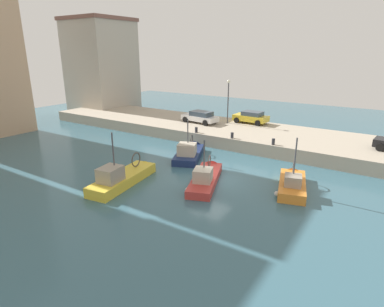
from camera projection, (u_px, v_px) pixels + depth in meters
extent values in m
plane|color=#386070|center=(211.00, 179.00, 23.57)|extent=(80.00, 80.00, 0.00)
cube|color=#ADA08C|center=(268.00, 138.00, 32.55)|extent=(9.00, 56.00, 1.20)
cube|color=orange|center=(292.00, 190.00, 21.82)|extent=(4.95, 2.91, 1.30)
cone|color=orange|center=(292.00, 176.00, 24.25)|extent=(1.28, 1.72, 1.54)
cube|color=#B2A893|center=(292.00, 182.00, 21.64)|extent=(4.73, 2.72, 0.08)
cube|color=gray|center=(293.00, 181.00, 20.79)|extent=(1.31, 1.33, 0.74)
cylinder|color=#4C4C51|center=(295.00, 162.00, 20.71)|extent=(0.10, 0.10, 3.22)
torus|color=#3F3833|center=(294.00, 167.00, 22.62)|extent=(1.07, 0.37, 1.09)
sphere|color=white|center=(277.00, 194.00, 20.76)|extent=(0.32, 0.32, 0.32)
cube|color=navy|center=(189.00, 158.00, 28.33)|extent=(5.42, 3.84, 1.18)
cone|color=navy|center=(194.00, 149.00, 31.02)|extent=(1.54, 2.02, 1.81)
cube|color=#9E7A51|center=(189.00, 152.00, 28.16)|extent=(5.17, 3.61, 0.08)
cube|color=#B7AD99|center=(187.00, 149.00, 27.14)|extent=(1.89, 1.93, 0.99)
cylinder|color=#4C4C51|center=(188.00, 137.00, 27.22)|extent=(0.10, 0.10, 3.10)
torus|color=#3F3833|center=(192.00, 141.00, 29.28)|extent=(1.06, 0.52, 1.12)
sphere|color=white|center=(173.00, 161.00, 27.04)|extent=(0.32, 0.32, 0.32)
cube|color=gold|center=(123.00, 184.00, 22.80)|extent=(6.26, 2.60, 1.42)
cone|color=gold|center=(149.00, 169.00, 25.73)|extent=(1.12, 1.66, 1.55)
cube|color=#896B4C|center=(123.00, 175.00, 22.60)|extent=(6.00, 2.42, 0.08)
cube|color=gray|center=(110.00, 174.00, 21.29)|extent=(1.73, 1.49, 1.02)
cylinder|color=#4C4C51|center=(114.00, 157.00, 21.35)|extent=(0.10, 0.10, 3.33)
torus|color=#3F3833|center=(136.00, 160.00, 23.87)|extent=(1.10, 0.24, 1.10)
sphere|color=white|center=(96.00, 188.00, 21.53)|extent=(0.32, 0.32, 0.32)
cube|color=#BC3833|center=(205.00, 183.00, 22.93)|extent=(6.04, 3.58, 1.11)
cone|color=#BC3833|center=(212.00, 168.00, 25.97)|extent=(1.36, 1.69, 1.47)
cube|color=#896B4C|center=(205.00, 177.00, 22.78)|extent=(5.78, 3.38, 0.08)
cube|color=#B7AD99|center=(203.00, 175.00, 21.71)|extent=(1.65, 1.59, 0.90)
cylinder|color=#4C4C51|center=(204.00, 160.00, 21.78)|extent=(0.10, 0.10, 2.86)
torus|color=#3F3833|center=(209.00, 161.00, 24.11)|extent=(0.95, 0.42, 0.98)
sphere|color=white|center=(188.00, 190.00, 21.43)|extent=(0.32, 0.32, 0.32)
cube|color=silver|center=(200.00, 118.00, 36.43)|extent=(2.22, 4.42, 0.55)
cube|color=#384756|center=(201.00, 114.00, 36.14)|extent=(1.81, 2.54, 0.52)
cylinder|color=black|center=(185.00, 119.00, 36.72)|extent=(0.29, 0.66, 0.64)
cylinder|color=black|center=(195.00, 117.00, 38.02)|extent=(0.29, 0.66, 0.64)
cylinder|color=black|center=(205.00, 123.00, 34.97)|extent=(0.29, 0.66, 0.64)
cylinder|color=black|center=(215.00, 120.00, 36.28)|extent=(0.29, 0.66, 0.64)
cylinder|color=black|center=(380.00, 148.00, 26.08)|extent=(0.29, 0.66, 0.64)
cylinder|color=black|center=(384.00, 143.00, 27.29)|extent=(0.29, 0.66, 0.64)
cube|color=gold|center=(251.00, 118.00, 36.22)|extent=(1.99, 3.94, 0.63)
cube|color=#384756|center=(252.00, 113.00, 35.95)|extent=(1.69, 2.24, 0.46)
cylinder|color=black|center=(237.00, 120.00, 36.35)|extent=(0.25, 0.65, 0.64)
cylinder|color=black|center=(244.00, 118.00, 37.72)|extent=(0.25, 0.65, 0.64)
cylinder|color=black|center=(258.00, 123.00, 34.88)|extent=(0.25, 0.65, 0.64)
cylinder|color=black|center=(265.00, 120.00, 36.25)|extent=(0.25, 0.65, 0.64)
cylinder|color=#2D2D33|center=(273.00, 142.00, 27.94)|extent=(0.28, 0.28, 0.55)
cylinder|color=#2D2D33|center=(232.00, 135.00, 30.02)|extent=(0.28, 0.28, 0.55)
cylinder|color=#2D2D33|center=(196.00, 130.00, 32.10)|extent=(0.28, 0.28, 0.55)
cylinder|color=#38383D|center=(228.00, 103.00, 35.68)|extent=(0.12, 0.12, 4.50)
sphere|color=#F2EACC|center=(229.00, 82.00, 34.94)|extent=(0.36, 0.36, 0.36)
cube|color=#B2A899|center=(102.00, 68.00, 47.59)|extent=(7.98, 7.85, 13.10)
cube|color=brown|center=(98.00, 19.00, 45.50)|extent=(8.30, 8.16, 0.50)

